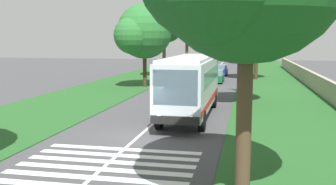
{
  "coord_description": "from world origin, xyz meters",
  "views": [
    {
      "loc": [
        -18.0,
        -5.15,
        4.69
      ],
      "look_at": [
        4.69,
        -0.54,
        1.6
      ],
      "focal_mm": 41.46,
      "sensor_mm": 36.0,
      "label": 1
    }
  ],
  "objects_px": {
    "roadside_tree_left_0": "(186,21)",
    "roadside_tree_right_2": "(256,22)",
    "trailing_car_1": "(221,70)",
    "utility_pole": "(253,44)",
    "roadside_tree_left_1": "(163,21)",
    "roadside_tree_left_3": "(143,33)",
    "roadside_tree_right_0": "(248,21)",
    "coach_bus": "(191,82)",
    "trailing_car_0": "(216,77)",
    "roadside_tree_right_1": "(250,22)"
  },
  "relations": [
    {
      "from": "roadside_tree_left_0",
      "to": "roadside_tree_right_2",
      "type": "distance_m",
      "value": 23.95
    },
    {
      "from": "trailing_car_1",
      "to": "utility_pole",
      "type": "height_order",
      "value": "utility_pole"
    },
    {
      "from": "roadside_tree_left_1",
      "to": "utility_pole",
      "type": "distance_m",
      "value": 20.59
    },
    {
      "from": "trailing_car_1",
      "to": "roadside_tree_left_3",
      "type": "bearing_deg",
      "value": 156.34
    },
    {
      "from": "roadside_tree_left_1",
      "to": "roadside_tree_left_3",
      "type": "xyz_separation_m",
      "value": [
        -11.79,
        -0.47,
        -1.7
      ]
    },
    {
      "from": "roadside_tree_left_1",
      "to": "roadside_tree_right_0",
      "type": "bearing_deg",
      "value": -152.71
    },
    {
      "from": "roadside_tree_left_3",
      "to": "coach_bus",
      "type": "bearing_deg",
      "value": -154.2
    },
    {
      "from": "trailing_car_1",
      "to": "roadside_tree_left_3",
      "type": "distance_m",
      "value": 17.76
    },
    {
      "from": "trailing_car_0",
      "to": "trailing_car_1",
      "type": "distance_m",
      "value": 9.74
    },
    {
      "from": "roadside_tree_right_0",
      "to": "roadside_tree_right_1",
      "type": "relative_size",
      "value": 0.78
    },
    {
      "from": "trailing_car_1",
      "to": "roadside_tree_right_2",
      "type": "bearing_deg",
      "value": -140.05
    },
    {
      "from": "coach_bus",
      "to": "roadside_tree_right_0",
      "type": "relative_size",
      "value": 1.31
    },
    {
      "from": "trailing_car_1",
      "to": "roadside_tree_left_1",
      "type": "height_order",
      "value": "roadside_tree_left_1"
    },
    {
      "from": "trailing_car_1",
      "to": "utility_pole",
      "type": "bearing_deg",
      "value": -169.41
    },
    {
      "from": "roadside_tree_left_0",
      "to": "roadside_tree_right_1",
      "type": "xyz_separation_m",
      "value": [
        9.59,
        -11.13,
        0.13
      ]
    },
    {
      "from": "coach_bus",
      "to": "roadside_tree_right_2",
      "type": "bearing_deg",
      "value": -9.93
    },
    {
      "from": "trailing_car_1",
      "to": "roadside_tree_left_0",
      "type": "bearing_deg",
      "value": 25.11
    },
    {
      "from": "trailing_car_1",
      "to": "roadside_tree_left_0",
      "type": "xyz_separation_m",
      "value": [
        15.54,
        7.28,
        7.5
      ]
    },
    {
      "from": "roadside_tree_right_0",
      "to": "utility_pole",
      "type": "height_order",
      "value": "roadside_tree_right_0"
    },
    {
      "from": "roadside_tree_right_0",
      "to": "utility_pole",
      "type": "bearing_deg",
      "value": -6.23
    },
    {
      "from": "roadside_tree_left_1",
      "to": "trailing_car_0",
      "type": "bearing_deg",
      "value": -128.6
    },
    {
      "from": "roadside_tree_left_3",
      "to": "roadside_tree_right_2",
      "type": "bearing_deg",
      "value": -47.53
    },
    {
      "from": "utility_pole",
      "to": "roadside_tree_right_2",
      "type": "bearing_deg",
      "value": -1.99
    },
    {
      "from": "roadside_tree_left_1",
      "to": "roadside_tree_left_3",
      "type": "bearing_deg",
      "value": -177.71
    },
    {
      "from": "roadside_tree_left_0",
      "to": "roadside_tree_right_0",
      "type": "height_order",
      "value": "roadside_tree_left_0"
    },
    {
      "from": "coach_bus",
      "to": "trailing_car_1",
      "type": "distance_m",
      "value": 30.1
    },
    {
      "from": "coach_bus",
      "to": "trailing_car_1",
      "type": "bearing_deg",
      "value": 0.21
    },
    {
      "from": "coach_bus",
      "to": "utility_pole",
      "type": "distance_m",
      "value": 10.18
    },
    {
      "from": "roadside_tree_left_3",
      "to": "roadside_tree_left_1",
      "type": "bearing_deg",
      "value": 2.29
    },
    {
      "from": "roadside_tree_right_1",
      "to": "trailing_car_0",
      "type": "bearing_deg",
      "value": 173.77
    },
    {
      "from": "trailing_car_1",
      "to": "roadside_tree_right_1",
      "type": "relative_size",
      "value": 0.39
    },
    {
      "from": "roadside_tree_left_0",
      "to": "roadside_tree_right_2",
      "type": "relative_size",
      "value": 1.19
    },
    {
      "from": "trailing_car_1",
      "to": "roadside_tree_left_3",
      "type": "xyz_separation_m",
      "value": [
        -15.65,
        6.86,
        4.82
      ]
    },
    {
      "from": "trailing_car_0",
      "to": "roadside_tree_right_1",
      "type": "bearing_deg",
      "value": -6.23
    },
    {
      "from": "roadside_tree_right_2",
      "to": "roadside_tree_left_1",
      "type": "bearing_deg",
      "value": 82.99
    },
    {
      "from": "coach_bus",
      "to": "roadside_tree_left_3",
      "type": "height_order",
      "value": "roadside_tree_left_3"
    },
    {
      "from": "roadside_tree_left_0",
      "to": "roadside_tree_right_0",
      "type": "distance_m",
      "value": 41.81
    },
    {
      "from": "trailing_car_0",
      "to": "roadside_tree_left_3",
      "type": "bearing_deg",
      "value": 130.6
    },
    {
      "from": "roadside_tree_left_0",
      "to": "roadside_tree_left_3",
      "type": "bearing_deg",
      "value": -179.22
    },
    {
      "from": "roadside_tree_left_3",
      "to": "roadside_tree_right_1",
      "type": "height_order",
      "value": "roadside_tree_right_1"
    },
    {
      "from": "roadside_tree_right_0",
      "to": "trailing_car_0",
      "type": "bearing_deg",
      "value": 12.85
    },
    {
      "from": "roadside_tree_right_2",
      "to": "utility_pole",
      "type": "xyz_separation_m",
      "value": [
        -15.58,
        0.54,
        -2.54
      ]
    },
    {
      "from": "roadside_tree_left_3",
      "to": "trailing_car_1",
      "type": "bearing_deg",
      "value": -23.66
    },
    {
      "from": "roadside_tree_left_3",
      "to": "roadside_tree_right_1",
      "type": "distance_m",
      "value": 42.26
    },
    {
      "from": "coach_bus",
      "to": "roadside_tree_right_1",
      "type": "bearing_deg",
      "value": -3.87
    },
    {
      "from": "trailing_car_0",
      "to": "roadside_tree_left_1",
      "type": "xyz_separation_m",
      "value": [
        5.88,
        7.37,
        6.52
      ]
    },
    {
      "from": "roadside_tree_left_3",
      "to": "roadside_tree_right_0",
      "type": "height_order",
      "value": "roadside_tree_right_0"
    },
    {
      "from": "utility_pole",
      "to": "roadside_tree_right_0",
      "type": "bearing_deg",
      "value": 173.77
    },
    {
      "from": "roadside_tree_right_2",
      "to": "utility_pole",
      "type": "bearing_deg",
      "value": 178.01
    },
    {
      "from": "trailing_car_0",
      "to": "roadside_tree_right_0",
      "type": "relative_size",
      "value": 0.5
    }
  ]
}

